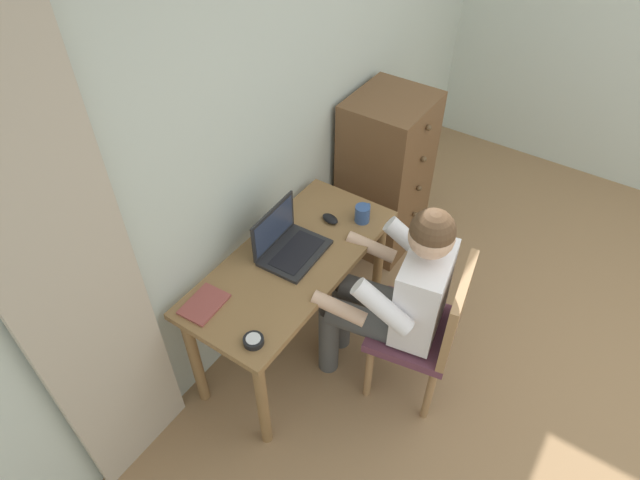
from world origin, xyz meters
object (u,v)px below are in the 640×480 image
object	(u,v)px
desk	(293,274)
person_seated	(397,291)
notebook_pad	(204,304)
coffee_mug	(363,213)
dresser	(385,175)
computer_mouse	(330,219)
chair	(429,327)
laptop	(288,244)
desk_clock	(253,341)

from	to	relation	value
desk	person_seated	distance (m)	0.54
notebook_pad	coffee_mug	xyz separation A→B (m)	(0.90, -0.30, 0.04)
dresser	person_seated	size ratio (longest dim) A/B	0.90
computer_mouse	notebook_pad	bearing A→B (deg)	-177.79
person_seated	computer_mouse	xyz separation A→B (m)	(0.21, 0.51, 0.05)
chair	laptop	bearing A→B (deg)	99.81
notebook_pad	coffee_mug	world-z (taller)	coffee_mug
chair	coffee_mug	size ratio (longest dim) A/B	7.40
person_seated	notebook_pad	bearing A→B (deg)	131.46
coffee_mug	desk	bearing A→B (deg)	162.09
dresser	laptop	distance (m)	1.07
person_seated	desk_clock	world-z (taller)	person_seated
computer_mouse	coffee_mug	size ratio (longest dim) A/B	0.83
notebook_pad	computer_mouse	bearing A→B (deg)	-14.77
laptop	dresser	bearing A→B (deg)	0.37
desk	desk_clock	bearing A→B (deg)	-162.00
laptop	desk	bearing A→B (deg)	-124.36
dresser	person_seated	world-z (taller)	person_seated
coffee_mug	desk_clock	bearing A→B (deg)	-178.78
chair	computer_mouse	world-z (taller)	chair
computer_mouse	notebook_pad	size ratio (longest dim) A/B	0.48
dresser	chair	distance (m)	1.19
desk	dresser	distance (m)	1.08
coffee_mug	laptop	bearing A→B (deg)	155.13
laptop	computer_mouse	xyz separation A→B (m)	(0.31, -0.05, -0.04)
chair	notebook_pad	bearing A→B (deg)	126.17
laptop	computer_mouse	bearing A→B (deg)	-9.30
notebook_pad	coffee_mug	size ratio (longest dim) A/B	1.75
chair	desk_clock	size ratio (longest dim) A/B	9.87
desk	laptop	size ratio (longest dim) A/B	3.47
person_seated	desk_clock	size ratio (longest dim) A/B	13.41
chair	desk_clock	xyz separation A→B (m)	(-0.66, 0.54, 0.23)
chair	desk	bearing A→B (deg)	102.98
desk_clock	laptop	bearing A→B (deg)	21.48
person_seated	dresser	bearing A→B (deg)	31.10
person_seated	laptop	size ratio (longest dim) A/B	3.45
notebook_pad	coffee_mug	bearing A→B (deg)	-21.81
chair	person_seated	world-z (taller)	person_seated
notebook_pad	desk	bearing A→B (deg)	-22.14
dresser	desk	bearing A→B (deg)	-177.15
person_seated	coffee_mug	bearing A→B (deg)	50.51
dresser	notebook_pad	bearing A→B (deg)	176.22
computer_mouse	desk	bearing A→B (deg)	-167.16
dresser	coffee_mug	distance (m)	0.70
desk	coffee_mug	world-z (taller)	coffee_mug
laptop	desk_clock	world-z (taller)	laptop
chair	coffee_mug	xyz separation A→B (m)	(0.28, 0.56, 0.27)
chair	laptop	distance (m)	0.80
dresser	notebook_pad	size ratio (longest dim) A/B	5.17
notebook_pad	desk_clock	bearing A→B (deg)	-100.14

